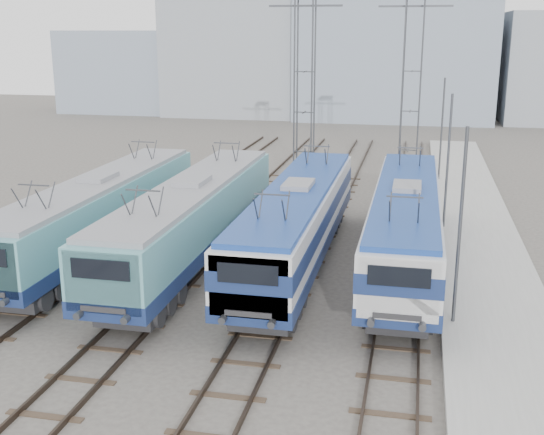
{
  "coord_description": "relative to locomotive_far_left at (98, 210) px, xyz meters",
  "views": [
    {
      "loc": [
        7.06,
        -20.46,
        9.92
      ],
      "look_at": [
        1.16,
        7.0,
        2.22
      ],
      "focal_mm": 45.0,
      "sensor_mm": 36.0,
      "label": 1
    }
  ],
  "objects": [
    {
      "name": "mast_front",
      "position": [
        15.35,
        -4.73,
        1.33
      ],
      "size": [
        0.12,
        0.12,
        7.0
      ],
      "primitive_type": "cylinder",
      "color": "#3F4247",
      "rests_on": "ground"
    },
    {
      "name": "platform",
      "position": [
        16.95,
        1.27,
        -2.02
      ],
      "size": [
        4.0,
        70.0,
        0.3
      ],
      "primitive_type": "cube",
      "color": "#9E9E99",
      "rests_on": "ground"
    },
    {
      "name": "catenary_tower_west",
      "position": [
        6.75,
        15.27,
        4.47
      ],
      "size": [
        4.5,
        1.2,
        12.0
      ],
      "color": "#3F4247",
      "rests_on": "ground"
    },
    {
      "name": "ground",
      "position": [
        6.75,
        -6.73,
        -2.17
      ],
      "size": [
        160.0,
        160.0,
        0.0
      ],
      "primitive_type": "plane",
      "color": "#514C47"
    },
    {
      "name": "mast_mid",
      "position": [
        15.35,
        7.27,
        1.33
      ],
      "size": [
        0.12,
        0.12,
        7.0
      ],
      "primitive_type": "cylinder",
      "color": "#3F4247",
      "rests_on": "ground"
    },
    {
      "name": "locomotive_far_right",
      "position": [
        13.5,
        0.99,
        0.06
      ],
      "size": [
        2.76,
        17.41,
        3.27
      ],
      "color": "navy",
      "rests_on": "ground"
    },
    {
      "name": "locomotive_far_left",
      "position": [
        0.0,
        0.0,
        0.0
      ],
      "size": [
        2.75,
        17.35,
        3.26
      ],
      "color": "navy",
      "rests_on": "ground"
    },
    {
      "name": "locomotive_center_left",
      "position": [
        4.5,
        -0.3,
        0.05
      ],
      "size": [
        2.82,
        17.81,
        3.35
      ],
      "color": "navy",
      "rests_on": "ground"
    },
    {
      "name": "building_far_west",
      "position": [
        -23.25,
        55.27,
        2.83
      ],
      "size": [
        14.0,
        10.0,
        10.0
      ],
      "primitive_type": "cube",
      "color": "#818FA0",
      "rests_on": "ground"
    },
    {
      "name": "catenary_tower_east",
      "position": [
        13.25,
        17.27,
        4.47
      ],
      "size": [
        4.5,
        1.2,
        12.0
      ],
      "color": "#3F4247",
      "rests_on": "ground"
    },
    {
      "name": "locomotive_center_right",
      "position": [
        9.0,
        0.27,
        0.08
      ],
      "size": [
        2.78,
        17.54,
        3.3
      ],
      "color": "navy",
      "rests_on": "ground"
    },
    {
      "name": "building_center",
      "position": [
        10.75,
        55.27,
        6.83
      ],
      "size": [
        22.0,
        14.0,
        18.0
      ],
      "primitive_type": "cube",
      "color": "#818FA0",
      "rests_on": "ground"
    },
    {
      "name": "mast_rear",
      "position": [
        15.35,
        19.27,
        1.33
      ],
      "size": [
        0.12,
        0.12,
        7.0
      ],
      "primitive_type": "cylinder",
      "color": "#3F4247",
      "rests_on": "ground"
    },
    {
      "name": "building_west",
      "position": [
        -7.25,
        55.27,
        4.83
      ],
      "size": [
        18.0,
        12.0,
        14.0
      ],
      "primitive_type": "cube",
      "color": "gray",
      "rests_on": "ground"
    }
  ]
}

